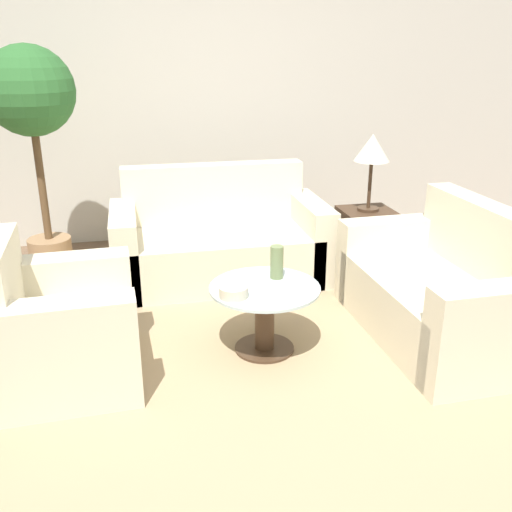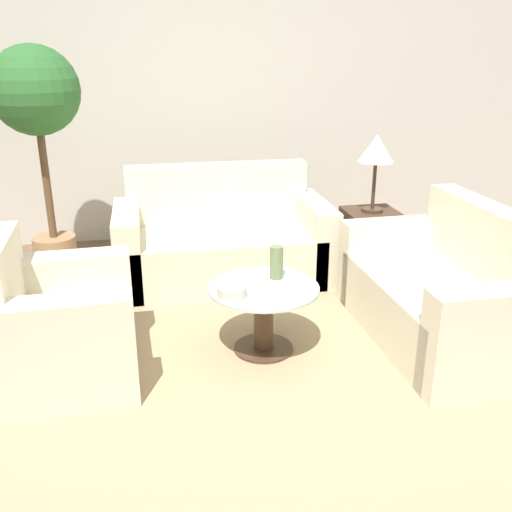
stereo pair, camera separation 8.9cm
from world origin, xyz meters
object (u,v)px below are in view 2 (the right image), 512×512
at_px(armchair, 53,331).
at_px(potted_plant, 38,113).
at_px(loveseat, 448,296).
at_px(vase, 276,262).
at_px(coffee_table, 264,310).
at_px(table_lamp, 376,151).
at_px(bowl, 232,291).
at_px(sofa_main, 222,242).

bearing_deg(armchair, potted_plant, 4.76).
xyz_separation_m(loveseat, vase, (-1.12, 0.17, 0.26)).
height_order(coffee_table, potted_plant, potted_plant).
bearing_deg(coffee_table, potted_plant, 133.21).
xyz_separation_m(table_lamp, vase, (-1.06, -1.05, -0.48)).
height_order(vase, bowl, vase).
bearing_deg(armchair, vase, -84.72).
relative_size(loveseat, table_lamp, 2.37).
height_order(armchair, table_lamp, table_lamp).
distance_m(coffee_table, potted_plant, 2.37).
relative_size(table_lamp, potted_plant, 0.34).
height_order(sofa_main, armchair, sofa_main).
height_order(armchair, potted_plant, potted_plant).
distance_m(sofa_main, armchair, 1.81).
bearing_deg(bowl, potted_plant, 126.82).
height_order(loveseat, bowl, loveseat).
xyz_separation_m(table_lamp, potted_plant, (-2.62, 0.37, 0.32)).
bearing_deg(sofa_main, potted_plant, 170.71).
height_order(armchair, bowl, armchair).
relative_size(armchair, table_lamp, 1.45).
xyz_separation_m(loveseat, potted_plant, (-2.67, 1.59, 1.06)).
relative_size(armchair, potted_plant, 0.49).
distance_m(loveseat, table_lamp, 1.43).
xyz_separation_m(table_lamp, bowl, (-1.38, -1.28, -0.56)).
relative_size(loveseat, potted_plant, 0.81).
height_order(loveseat, potted_plant, potted_plant).
relative_size(potted_plant, bowl, 10.69).
distance_m(loveseat, bowl, 1.45).
bearing_deg(bowl, armchair, 177.25).
relative_size(armchair, coffee_table, 1.33).
bearing_deg(table_lamp, vase, -135.24).
height_order(loveseat, table_lamp, table_lamp).
bearing_deg(loveseat, table_lamp, -178.60).
distance_m(armchair, coffee_table, 1.25).
bearing_deg(table_lamp, loveseat, -87.50).
bearing_deg(vase, coffee_table, -130.75).
distance_m(loveseat, coffee_table, 1.22).
height_order(sofa_main, bowl, sofa_main).
bearing_deg(loveseat, armchair, -90.83).
height_order(armchair, coffee_table, armchair).
bearing_deg(coffee_table, vase, 49.25).
relative_size(sofa_main, table_lamp, 2.72).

